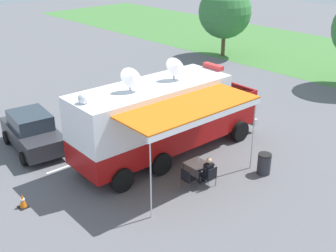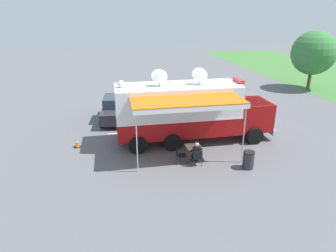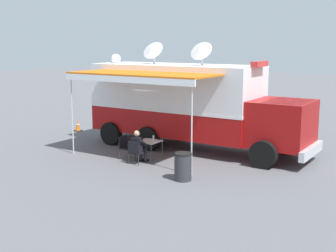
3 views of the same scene
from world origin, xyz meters
name	(u,v)px [view 2 (image 2 of 3)]	position (x,y,z in m)	size (l,w,h in m)	color
ground_plane	(177,141)	(0.00, 0.00, 0.00)	(100.00, 100.00, 0.00)	#5B5B60
lot_stripe	(145,131)	(-2.00, -1.72, 0.00)	(0.12, 4.80, 0.01)	silver
command_truck	(190,110)	(0.06, 0.75, 1.95)	(5.06, 9.57, 4.53)	#9E0F0F
folding_table	(193,147)	(2.47, 0.26, 0.67)	(0.83, 0.83, 0.73)	silver
water_bottle	(196,144)	(2.40, 0.42, 0.83)	(0.07, 0.07, 0.22)	silver
folding_chair_at_table	(197,157)	(3.27, 0.20, 0.51)	(0.50, 0.50, 0.87)	black
folding_chair_beside_table	(180,154)	(2.80, -0.59, 0.51)	(0.50, 0.50, 0.87)	black
seated_responder	(196,152)	(3.08, 0.21, 0.65)	(0.67, 0.57, 1.25)	black
trash_bin	(248,160)	(4.11, 2.65, 0.46)	(0.57, 0.57, 0.91)	#2D2D33
traffic_cone	(77,143)	(-0.44, -5.93, 0.28)	(0.36, 0.36, 0.58)	black
car_behind_truck	(116,109)	(-4.61, -3.39, 0.88)	(4.41, 2.44, 1.76)	#2D2D33
tree_far_left	(314,53)	(-9.82, 16.24, 3.60)	(4.27, 4.27, 5.74)	brown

